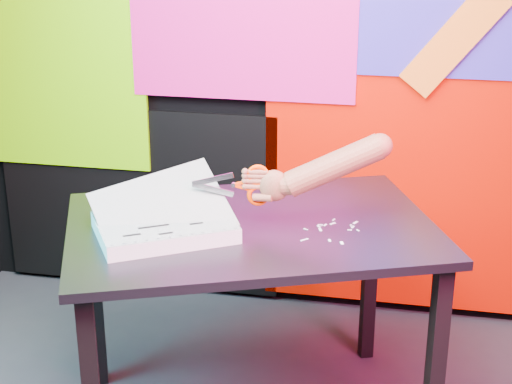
# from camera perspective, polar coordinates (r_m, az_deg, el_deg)

# --- Properties ---
(room) EXTENTS (3.01, 3.01, 2.71)m
(room) POSITION_cam_1_polar(r_m,az_deg,el_deg) (1.81, -3.34, 8.22)
(room) COLOR #2C2B30
(room) RESTS_ON ground
(backdrop) EXTENTS (2.88, 0.05, 2.08)m
(backdrop) POSITION_cam_1_polar(r_m,az_deg,el_deg) (3.29, 4.38, 6.66)
(backdrop) COLOR red
(backdrop) RESTS_ON ground
(work_table) EXTENTS (1.38, 1.16, 0.75)m
(work_table) POSITION_cam_1_polar(r_m,az_deg,el_deg) (2.57, -0.35, -4.26)
(work_table) COLOR black
(work_table) RESTS_ON ground
(printout_stack) EXTENTS (0.51, 0.47, 0.22)m
(printout_stack) POSITION_cam_1_polar(r_m,az_deg,el_deg) (2.47, -6.68, -2.50)
(printout_stack) COLOR white
(printout_stack) RESTS_ON work_table
(scissors) EXTENTS (0.24, 0.04, 0.14)m
(scissors) POSITION_cam_1_polar(r_m,az_deg,el_deg) (2.47, -0.25, 0.50)
(scissors) COLOR silver
(scissors) RESTS_ON printout_stack
(hand_forearm) EXTENTS (0.45, 0.13, 0.23)m
(hand_forearm) POSITION_cam_1_polar(r_m,az_deg,el_deg) (2.44, 4.97, 1.71)
(hand_forearm) COLOR #9C5C3F
(hand_forearm) RESTS_ON work_table
(paper_clippings) EXTENTS (0.18, 0.20, 0.00)m
(paper_clippings) POSITION_cam_1_polar(r_m,az_deg,el_deg) (2.51, 5.67, -2.72)
(paper_clippings) COLOR white
(paper_clippings) RESTS_ON work_table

